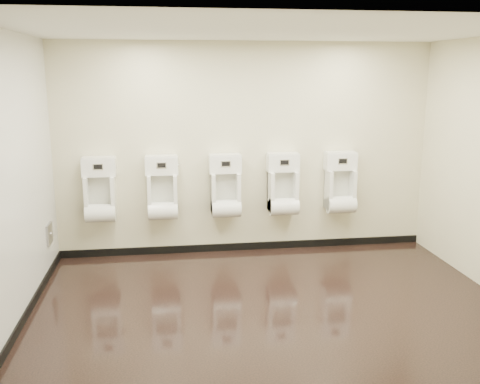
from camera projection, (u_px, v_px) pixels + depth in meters
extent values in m
cube|color=black|center=(270.00, 302.00, 5.73)|extent=(5.00, 3.50, 0.00)
cube|color=silver|center=(273.00, 30.00, 5.11)|extent=(5.00, 3.50, 0.00)
cube|color=beige|center=(246.00, 149.00, 7.11)|extent=(5.00, 0.02, 2.80)
cube|color=beige|center=(321.00, 220.00, 3.73)|extent=(5.00, 0.02, 2.80)
cube|color=beige|center=(14.00, 181.00, 5.08)|extent=(0.02, 3.50, 2.80)
cube|color=white|center=(14.00, 181.00, 5.08)|extent=(0.01, 3.50, 2.80)
cube|color=black|center=(246.00, 246.00, 7.40)|extent=(5.00, 0.02, 0.10)
cube|color=black|center=(28.00, 312.00, 5.38)|extent=(0.02, 3.50, 0.10)
cube|color=#9E9EA3|center=(49.00, 234.00, 6.44)|extent=(0.03, 0.25, 0.25)
cylinder|color=silver|center=(51.00, 234.00, 6.44)|extent=(0.02, 0.04, 0.04)
cube|color=white|center=(100.00, 197.00, 6.84)|extent=(0.38, 0.27, 0.54)
cube|color=silver|center=(101.00, 192.00, 6.92)|extent=(0.28, 0.01, 0.42)
cylinder|color=white|center=(101.00, 213.00, 6.82)|extent=(0.38, 0.23, 0.23)
cube|color=white|center=(99.00, 167.00, 6.79)|extent=(0.42, 0.20, 0.23)
cube|color=black|center=(98.00, 167.00, 6.69)|extent=(0.11, 0.01, 0.06)
cube|color=silver|center=(98.00, 167.00, 6.69)|extent=(0.13, 0.01, 0.08)
cylinder|color=silver|center=(116.00, 167.00, 6.82)|extent=(0.01, 0.03, 0.03)
cube|color=white|center=(162.00, 195.00, 6.95)|extent=(0.38, 0.27, 0.54)
cube|color=silver|center=(162.00, 191.00, 7.03)|extent=(0.28, 0.01, 0.42)
cylinder|color=white|center=(163.00, 211.00, 6.92)|extent=(0.38, 0.23, 0.23)
cube|color=white|center=(162.00, 166.00, 6.90)|extent=(0.42, 0.20, 0.23)
cube|color=black|center=(161.00, 165.00, 6.80)|extent=(0.11, 0.01, 0.06)
cube|color=silver|center=(161.00, 165.00, 6.80)|extent=(0.13, 0.01, 0.08)
cylinder|color=silver|center=(178.00, 165.00, 6.93)|extent=(0.01, 0.03, 0.03)
cube|color=white|center=(225.00, 193.00, 7.06)|extent=(0.38, 0.27, 0.54)
cube|color=silver|center=(225.00, 189.00, 7.14)|extent=(0.28, 0.01, 0.42)
cylinder|color=white|center=(226.00, 209.00, 7.04)|extent=(0.38, 0.23, 0.23)
cube|color=white|center=(225.00, 164.00, 7.01)|extent=(0.42, 0.20, 0.23)
cube|color=black|center=(226.00, 164.00, 6.91)|extent=(0.11, 0.01, 0.06)
cube|color=silver|center=(226.00, 164.00, 6.91)|extent=(0.13, 0.01, 0.08)
cylinder|color=silver|center=(241.00, 164.00, 7.04)|extent=(0.01, 0.03, 0.03)
cube|color=white|center=(283.00, 191.00, 7.17)|extent=(0.38, 0.27, 0.54)
cube|color=silver|center=(282.00, 187.00, 7.25)|extent=(0.28, 0.01, 0.42)
cylinder|color=white|center=(284.00, 207.00, 7.14)|extent=(0.38, 0.23, 0.23)
cube|color=white|center=(283.00, 163.00, 7.12)|extent=(0.42, 0.20, 0.23)
cube|color=black|center=(285.00, 162.00, 7.01)|extent=(0.11, 0.01, 0.06)
cube|color=silver|center=(285.00, 162.00, 7.02)|extent=(0.13, 0.01, 0.08)
cylinder|color=silver|center=(299.00, 162.00, 7.15)|extent=(0.01, 0.03, 0.03)
cube|color=white|center=(340.00, 190.00, 7.28)|extent=(0.38, 0.27, 0.54)
cube|color=silver|center=(338.00, 185.00, 7.35)|extent=(0.28, 0.01, 0.42)
cylinder|color=white|center=(341.00, 205.00, 7.25)|extent=(0.38, 0.23, 0.23)
cube|color=white|center=(340.00, 161.00, 7.23)|extent=(0.42, 0.20, 0.23)
cube|color=black|center=(343.00, 161.00, 7.12)|extent=(0.11, 0.01, 0.06)
cube|color=silver|center=(343.00, 161.00, 7.12)|extent=(0.13, 0.01, 0.08)
cylinder|color=silver|center=(356.00, 161.00, 7.26)|extent=(0.01, 0.03, 0.03)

